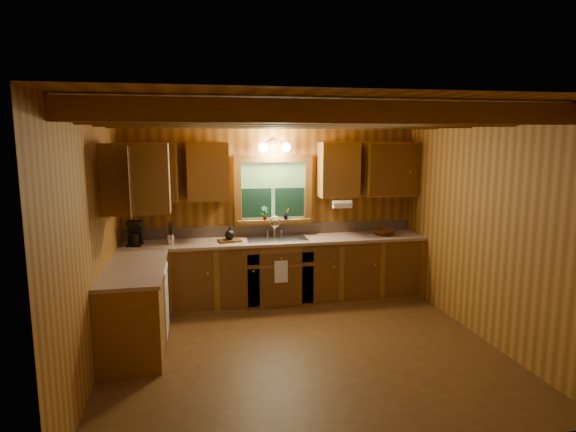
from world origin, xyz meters
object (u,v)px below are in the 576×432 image
Objects in this scene: cutting_board at (230,241)px; wicker_basket at (384,232)px; coffee_maker at (135,233)px; sink at (277,242)px.

cutting_board is 0.91× the size of wicker_basket.
coffee_maker is at bearing 170.94° from cutting_board.
sink is 2.51× the size of wicker_basket.
sink is 1.57m from wicker_basket.
sink is at bearing 8.66° from coffee_maker.
sink is at bearing 178.48° from wicker_basket.
cutting_board is at bearing -179.85° from wicker_basket.
coffee_maker reaches higher than sink.
coffee_maker reaches higher than cutting_board.
cutting_board is at bearing -175.86° from sink.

